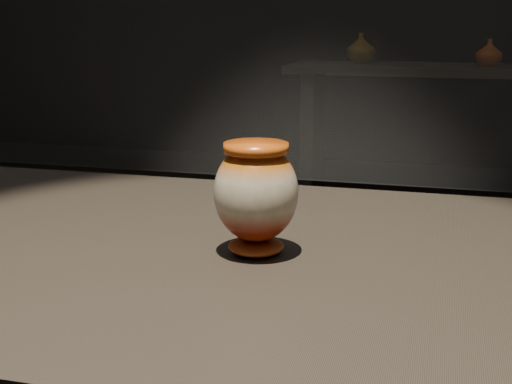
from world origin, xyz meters
TOP-DOWN VIEW (x-y plane):
  - main_vase at (0.17, -0.00)m, footprint 0.15×0.15m
  - back_shelf at (0.43, 3.68)m, footprint 2.00×0.60m
  - back_vase_left at (-0.13, 3.74)m, footprint 0.19×0.19m
  - back_vase_mid at (0.64, 3.65)m, footprint 0.21×0.21m

SIDE VIEW (x-z plane):
  - back_shelf at x=0.43m, z-range 0.19..1.09m
  - back_vase_mid at x=0.64m, z-range 0.90..1.06m
  - main_vase at x=0.17m, z-range 0.91..1.06m
  - back_vase_left at x=-0.13m, z-range 0.90..1.09m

